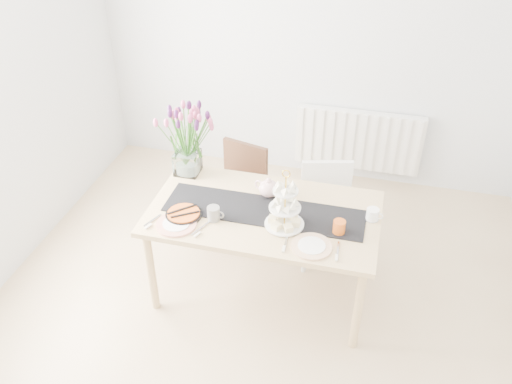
% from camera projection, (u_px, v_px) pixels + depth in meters
% --- Properties ---
extents(room_shell, '(4.50, 4.50, 4.50)m').
position_uv_depth(room_shell, '(248.00, 185.00, 3.06)').
color(room_shell, tan).
rests_on(room_shell, ground).
extents(radiator, '(1.20, 0.08, 0.60)m').
position_uv_depth(radiator, '(358.00, 140.00, 5.19)').
color(radiator, white).
rests_on(radiator, room_shell).
extents(dining_table, '(1.60, 0.90, 0.75)m').
position_uv_depth(dining_table, '(264.00, 220.00, 3.81)').
color(dining_table, tan).
rests_on(dining_table, ground).
extents(chair_brown, '(0.49, 0.49, 0.82)m').
position_uv_depth(chair_brown, '(239.00, 185.00, 4.53)').
color(chair_brown, '#352013').
rests_on(chair_brown, ground).
extents(chair_white, '(0.49, 0.49, 0.81)m').
position_uv_depth(chair_white, '(326.00, 205.00, 4.30)').
color(chair_white, white).
rests_on(chair_white, ground).
extents(table_runner, '(1.40, 0.35, 0.01)m').
position_uv_depth(table_runner, '(264.00, 211.00, 3.77)').
color(table_runner, black).
rests_on(table_runner, dining_table).
extents(tulip_vase, '(0.65, 0.65, 0.56)m').
position_uv_depth(tulip_vase, '(185.00, 131.00, 3.97)').
color(tulip_vase, silver).
rests_on(tulip_vase, dining_table).
extents(cake_stand, '(0.27, 0.27, 0.39)m').
position_uv_depth(cake_stand, '(285.00, 212.00, 3.58)').
color(cake_stand, gold).
rests_on(cake_stand, dining_table).
extents(teapot, '(0.27, 0.25, 0.15)m').
position_uv_depth(teapot, '(268.00, 188.00, 3.88)').
color(teapot, white).
rests_on(teapot, dining_table).
extents(cream_jug, '(0.10, 0.10, 0.09)m').
position_uv_depth(cream_jug, '(372.00, 214.00, 3.67)').
color(cream_jug, white).
rests_on(cream_jug, dining_table).
extents(tart_tin, '(0.25, 0.25, 0.03)m').
position_uv_depth(tart_tin, '(184.00, 214.00, 3.72)').
color(tart_tin, black).
rests_on(tart_tin, dining_table).
extents(mug_grey, '(0.09, 0.09, 0.10)m').
position_uv_depth(mug_grey, '(213.00, 214.00, 3.66)').
color(mug_grey, gray).
rests_on(mug_grey, dining_table).
extents(mug_orange, '(0.11, 0.11, 0.10)m').
position_uv_depth(mug_orange, '(339.00, 227.00, 3.55)').
color(mug_orange, '#D95B18').
rests_on(mug_orange, dining_table).
extents(plate_left, '(0.36, 0.36, 0.01)m').
position_uv_depth(plate_left, '(176.00, 224.00, 3.64)').
color(plate_left, silver).
rests_on(plate_left, dining_table).
extents(plate_right, '(0.28, 0.28, 0.01)m').
position_uv_depth(plate_right, '(312.00, 246.00, 3.46)').
color(plate_right, silver).
rests_on(plate_right, dining_table).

